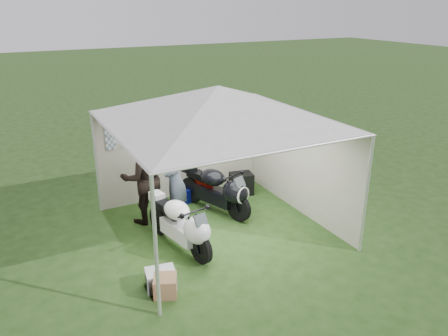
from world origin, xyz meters
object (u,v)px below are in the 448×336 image
(crate_0, at_px, (161,279))
(person_dark_jacket, at_px, (144,178))
(motorcycle_black, at_px, (218,189))
(crate_1, at_px, (165,286))
(person_blue_jacket, at_px, (176,180))
(canopy_tent, at_px, (218,108))
(motorcycle_white, at_px, (182,224))
(paddock_stand, at_px, (190,194))
(equipment_box, at_px, (241,184))

(crate_0, bearing_deg, person_dark_jacket, 77.81)
(motorcycle_black, xyz_separation_m, person_dark_jacket, (-1.56, 0.35, 0.44))
(crate_0, xyz_separation_m, crate_1, (0.00, -0.22, 0.00))
(person_blue_jacket, bearing_deg, motorcycle_black, 108.44)
(motorcycle_black, bearing_deg, canopy_tent, -136.62)
(motorcycle_white, height_order, crate_1, motorcycle_white)
(motorcycle_white, bearing_deg, person_blue_jacket, 61.46)
(canopy_tent, xyz_separation_m, motorcycle_black, (0.33, 0.67, -2.01))
(canopy_tent, distance_m, paddock_stand, 2.87)
(canopy_tent, relative_size, equipment_box, 10.68)
(equipment_box, bearing_deg, person_blue_jacket, -162.68)
(motorcycle_white, bearing_deg, person_dark_jacket, 87.82)
(motorcycle_white, xyz_separation_m, crate_1, (-0.77, -1.17, -0.38))
(equipment_box, bearing_deg, paddock_stand, 170.52)
(motorcycle_white, distance_m, paddock_stand, 2.25)
(paddock_stand, bearing_deg, motorcycle_black, -69.83)
(canopy_tent, distance_m, crate_1, 3.38)
(motorcycle_black, bearing_deg, crate_0, -155.60)
(canopy_tent, bearing_deg, motorcycle_white, -155.97)
(person_dark_jacket, bearing_deg, equipment_box, -170.00)
(person_blue_jacket, xyz_separation_m, crate_0, (-1.12, -2.11, -0.79))
(motorcycle_white, relative_size, person_blue_jacket, 1.04)
(paddock_stand, relative_size, crate_0, 0.91)
(paddock_stand, bearing_deg, canopy_tent, -90.36)
(paddock_stand, bearing_deg, person_blue_jacket, -128.01)
(person_blue_jacket, bearing_deg, crate_1, -3.56)
(paddock_stand, bearing_deg, equipment_box, -9.48)
(equipment_box, bearing_deg, person_dark_jacket, -172.93)
(person_blue_jacket, xyz_separation_m, crate_1, (-1.12, -2.33, -0.78))
(motorcycle_black, distance_m, crate_1, 3.11)
(motorcycle_white, bearing_deg, equipment_box, 25.77)
(motorcycle_black, distance_m, equipment_box, 1.22)
(canopy_tent, distance_m, person_blue_jacket, 1.89)
(motorcycle_white, bearing_deg, motorcycle_black, 28.12)
(canopy_tent, distance_m, person_dark_jacket, 2.24)
(motorcycle_black, bearing_deg, person_dark_jacket, 147.19)
(person_dark_jacket, relative_size, equipment_box, 3.79)
(person_blue_jacket, distance_m, equipment_box, 2.14)
(canopy_tent, relative_size, crate_1, 15.51)
(person_dark_jacket, height_order, crate_0, person_dark_jacket)
(person_dark_jacket, bearing_deg, crate_1, 81.74)
(paddock_stand, bearing_deg, crate_1, -119.15)
(motorcycle_white, height_order, person_dark_jacket, person_dark_jacket)
(canopy_tent, distance_m, motorcycle_black, 2.14)
(equipment_box, relative_size, crate_1, 1.45)
(motorcycle_white, xyz_separation_m, motorcycle_black, (1.31, 1.11, 0.02))
(person_blue_jacket, height_order, crate_0, person_blue_jacket)
(canopy_tent, relative_size, person_blue_jacket, 2.99)
(motorcycle_black, distance_m, paddock_stand, 1.02)
(canopy_tent, relative_size, paddock_stand, 12.95)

